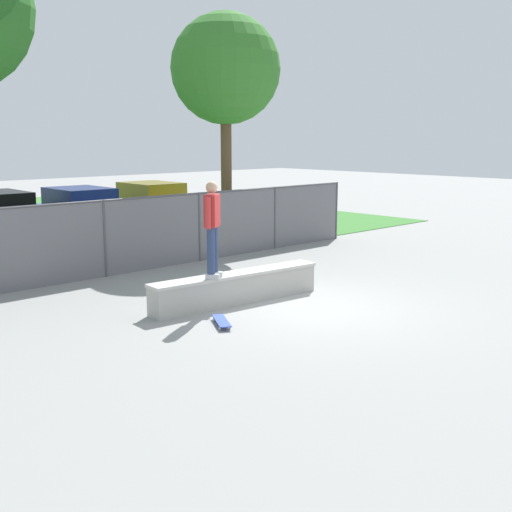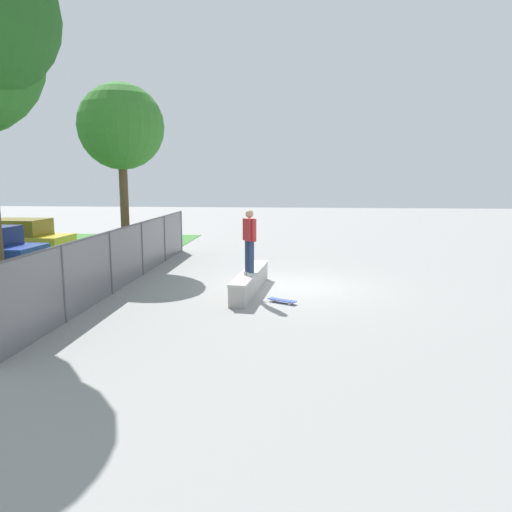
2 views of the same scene
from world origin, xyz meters
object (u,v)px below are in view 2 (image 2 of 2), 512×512
Objects in this scene: tree_mid at (121,128)px; car_yellow at (17,240)px; skateboarder at (250,240)px; skateboard at (282,300)px; concrete_ledge at (250,281)px.

car_yellow is (0.39, 4.62, -4.28)m from tree_mid.
car_yellow is at bearing 85.17° from tree_mid.
skateboarder is 1.89m from skateboard.
skateboard is at bearing -131.48° from tree_mid.
skateboarder is at bearing 58.04° from skateboard.
tree_mid is at bearing 48.52° from skateboard.
skateboarder is at bearing -132.92° from tree_mid.
skateboard is 0.12× the size of tree_mid.
concrete_ledge is at bearing -115.24° from car_yellow.
concrete_ledge reaches higher than skateboard.
skateboarder is 0.43× the size of car_yellow.
tree_mid is (4.89, 5.26, 3.50)m from skateboarder.
skateboard is (-0.57, -0.92, -1.54)m from skateboarder.
tree_mid reaches higher than skateboarder.
tree_mid reaches higher than skateboard.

